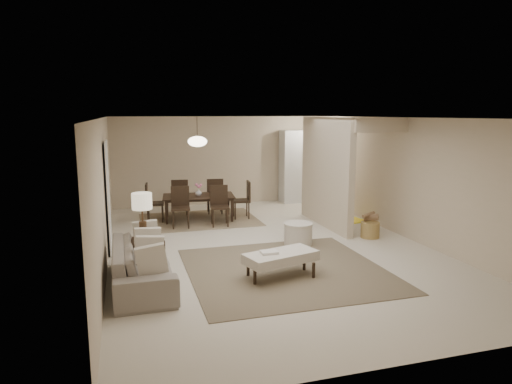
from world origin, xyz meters
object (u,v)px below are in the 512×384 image
object	(u,v)px
pantry_cabinet	(301,166)
wicker_basket	(370,230)
sofa	(142,265)
dining_table	(199,208)
side_table	(144,256)
ottoman_bench	(281,257)
round_pouf	(298,234)

from	to	relation	value
pantry_cabinet	wicker_basket	world-z (taller)	pantry_cabinet
sofa	dining_table	distance (m)	4.30
side_table	ottoman_bench	bearing A→B (deg)	-21.21
pantry_cabinet	side_table	xyz separation A→B (m)	(-4.75, -5.06, -0.76)
pantry_cabinet	round_pouf	size ratio (longest dim) A/B	3.66
pantry_cabinet	ottoman_bench	xyz separation A→B (m)	(-2.68, -5.86, -0.72)
wicker_basket	sofa	bearing A→B (deg)	-163.32
sofa	wicker_basket	size ratio (longest dim) A/B	5.60
ottoman_bench	wicker_basket	xyz separation A→B (m)	(2.59, 1.71, -0.17)
pantry_cabinet	round_pouf	bearing A→B (deg)	-112.38
sofa	ottoman_bench	world-z (taller)	sofa
pantry_cabinet	dining_table	world-z (taller)	pantry_cabinet
pantry_cabinet	ottoman_bench	bearing A→B (deg)	-114.59
sofa	dining_table	world-z (taller)	sofa
pantry_cabinet	dining_table	distance (m)	3.70
sofa	ottoman_bench	bearing A→B (deg)	-98.44
pantry_cabinet	round_pouf	xyz separation A→B (m)	(-1.75, -4.25, -0.83)
pantry_cabinet	dining_table	size ratio (longest dim) A/B	1.22
side_table	wicker_basket	distance (m)	4.75
sofa	round_pouf	distance (m)	3.32
round_pouf	wicker_basket	size ratio (longest dim) A/B	1.47
pantry_cabinet	ottoman_bench	distance (m)	6.49
pantry_cabinet	wicker_basket	xyz separation A→B (m)	(-0.09, -4.15, -0.88)
sofa	round_pouf	size ratio (longest dim) A/B	3.81
ottoman_bench	side_table	distance (m)	2.22
ottoman_bench	round_pouf	world-z (taller)	round_pouf
wicker_basket	round_pouf	bearing A→B (deg)	-176.55
side_table	wicker_basket	world-z (taller)	side_table
pantry_cabinet	side_table	distance (m)	6.98
sofa	wicker_basket	xyz separation A→B (m)	(4.71, 1.41, -0.15)
ottoman_bench	dining_table	world-z (taller)	dining_table
round_pouf	wicker_basket	world-z (taller)	round_pouf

